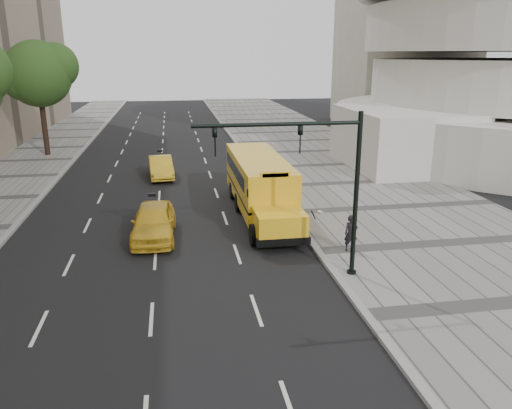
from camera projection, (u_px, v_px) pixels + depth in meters
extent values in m
plane|color=black|center=(177.00, 221.00, 25.98)|extent=(140.00, 140.00, 0.00)
cube|color=gray|center=(394.00, 208.00, 27.86)|extent=(12.00, 140.00, 0.15)
cube|color=gray|center=(289.00, 213.00, 26.91)|extent=(0.30, 140.00, 0.15)
cube|color=gray|center=(14.00, 228.00, 24.68)|extent=(0.30, 140.00, 0.15)
cube|color=silver|center=(402.00, 139.00, 37.47)|extent=(8.00, 10.00, 4.40)
cylinder|color=black|center=(44.00, 121.00, 41.32)|extent=(0.44, 0.44, 6.02)
sphere|color=#213F15|center=(38.00, 74.00, 40.23)|extent=(5.32, 5.32, 5.32)
sphere|color=#213F15|center=(55.00, 66.00, 40.55)|extent=(3.72, 3.72, 3.72)
sphere|color=#213F15|center=(23.00, 79.00, 39.80)|extent=(3.46, 3.46, 3.46)
cube|color=yellow|center=(259.00, 179.00, 27.23)|extent=(2.50, 9.00, 2.45)
cube|color=yellow|center=(279.00, 223.00, 22.24)|extent=(2.20, 2.00, 1.10)
cube|color=black|center=(284.00, 242.00, 21.57)|extent=(2.38, 0.25, 0.35)
cube|color=black|center=(258.00, 188.00, 27.38)|extent=(2.52, 9.00, 0.12)
cube|color=black|center=(275.00, 192.00, 22.90)|extent=(2.05, 0.10, 0.90)
cube|color=black|center=(257.00, 168.00, 27.56)|extent=(2.52, 7.50, 0.70)
cube|color=yellow|center=(275.00, 175.00, 22.66)|extent=(1.40, 0.12, 0.28)
ellipsoid|color=silver|center=(322.00, 214.00, 20.92)|extent=(0.32, 0.32, 0.14)
cylinder|color=black|center=(315.00, 217.00, 21.15)|extent=(0.36, 0.47, 0.58)
cylinder|color=black|center=(253.00, 235.00, 22.51)|extent=(0.30, 1.00, 1.00)
cylinder|color=black|center=(302.00, 232.00, 22.87)|extent=(0.30, 1.00, 1.00)
cylinder|color=black|center=(238.00, 202.00, 27.42)|extent=(0.30, 1.00, 1.00)
cylinder|color=black|center=(278.00, 200.00, 27.78)|extent=(0.30, 1.00, 1.00)
cylinder|color=black|center=(233.00, 190.00, 29.78)|extent=(0.30, 1.00, 1.00)
cylinder|color=black|center=(270.00, 189.00, 30.14)|extent=(0.30, 1.00, 1.00)
imported|color=gold|center=(154.00, 222.00, 23.28)|extent=(2.13, 4.90, 1.64)
imported|color=gold|center=(161.00, 167.00, 34.82)|extent=(1.88, 4.54, 1.46)
imported|color=black|center=(351.00, 233.00, 21.41)|extent=(0.60, 0.41, 1.60)
cylinder|color=black|center=(356.00, 198.00, 18.54)|extent=(0.18, 0.18, 6.40)
cylinder|color=black|center=(351.00, 274.00, 19.44)|extent=(0.36, 0.36, 0.25)
cylinder|color=black|center=(278.00, 124.00, 17.25)|extent=(6.00, 0.14, 0.14)
imported|color=black|center=(300.00, 139.00, 17.54)|extent=(0.16, 0.20, 1.00)
imported|color=black|center=(215.00, 142.00, 17.06)|extent=(0.16, 0.20, 1.00)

